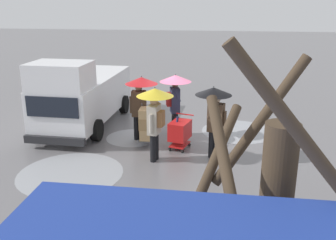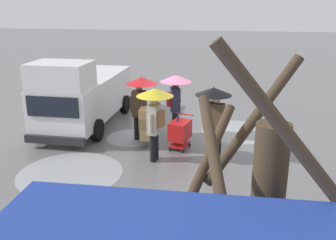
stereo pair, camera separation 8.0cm
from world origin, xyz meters
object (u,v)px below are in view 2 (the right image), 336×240
hand_dolly_boxes (147,124)px  pedestrian_far_side (175,91)px  shopping_cart_vendor (180,131)px  pedestrian_pink_side (141,93)px  pedestrian_black_side (155,108)px  pedestrian_white_side (214,106)px  cargo_van_parked_right (83,95)px

hand_dolly_boxes → pedestrian_far_side: bearing=-126.7°
shopping_cart_vendor → pedestrian_far_side: (0.29, -1.13, 1.00)m
shopping_cart_vendor → pedestrian_pink_side: bearing=-24.0°
pedestrian_black_side → pedestrian_white_side: (-1.64, -0.38, 0.01)m
shopping_cart_vendor → cargo_van_parked_right: bearing=-24.8°
pedestrian_black_side → pedestrian_far_side: bearing=-98.6°
hand_dolly_boxes → pedestrian_black_side: pedestrian_black_side is taller
shopping_cart_vendor → pedestrian_pink_side: 1.79m
shopping_cart_vendor → pedestrian_far_side: pedestrian_far_side is taller
cargo_van_parked_right → pedestrian_white_side: (-4.75, 2.28, 0.41)m
hand_dolly_boxes → pedestrian_far_side: pedestrian_far_side is taller
cargo_van_parked_right → pedestrian_white_side: bearing=154.3°
hand_dolly_boxes → pedestrian_black_side: (-0.44, 1.06, 0.86)m
hand_dolly_boxes → pedestrian_pink_side: (0.30, -0.47, 0.87)m
cargo_van_parked_right → hand_dolly_boxes: (-2.67, 1.60, -0.47)m
pedestrian_black_side → pedestrian_pink_side: bearing=-64.4°
cargo_van_parked_right → pedestrian_pink_side: cargo_van_parked_right is taller
hand_dolly_boxes → pedestrian_white_side: pedestrian_white_side is taller
cargo_van_parked_right → pedestrian_pink_side: 2.65m
cargo_van_parked_right → shopping_cart_vendor: size_ratio=5.17×
pedestrian_white_side → shopping_cart_vendor: bearing=-28.6°
pedestrian_white_side → pedestrian_black_side: bearing=12.9°
pedestrian_pink_side → pedestrian_far_side: same height
hand_dolly_boxes → pedestrian_pink_side: 1.04m
pedestrian_pink_side → pedestrian_white_side: same height
shopping_cart_vendor → pedestrian_far_side: bearing=-75.4°
hand_dolly_boxes → pedestrian_far_side: size_ratio=0.61×
pedestrian_pink_side → shopping_cart_vendor: bearing=156.0°
cargo_van_parked_right → pedestrian_white_side: 5.28m
cargo_van_parked_right → hand_dolly_boxes: size_ratio=4.11×
hand_dolly_boxes → pedestrian_black_side: size_ratio=0.61×
shopping_cart_vendor → pedestrian_black_side: (0.61, 0.94, 1.00)m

